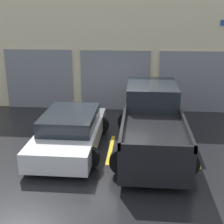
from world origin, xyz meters
TOP-DOWN VIEW (x-y plane):
  - ground_plane at (0.00, 0.00)m, footprint 28.00×28.00m
  - shophouse_building at (-0.01, 3.29)m, footprint 16.48×0.68m
  - pickup_truck at (1.31, -1.02)m, footprint 2.39×5.13m
  - sedan_white at (-1.31, -1.31)m, footprint 2.27×4.23m
  - parking_stripe_far_left at (-2.62, -1.33)m, footprint 0.12×2.20m
  - parking_stripe_left at (0.00, -1.33)m, footprint 0.12×2.20m
  - parking_stripe_centre at (2.62, -1.33)m, footprint 0.12×2.20m

SIDE VIEW (x-z plane):
  - ground_plane at x=0.00m, z-range 0.00..0.00m
  - parking_stripe_far_left at x=-2.62m, z-range 0.00..0.01m
  - parking_stripe_left at x=0.00m, z-range 0.00..0.01m
  - parking_stripe_centre at x=2.62m, z-range 0.00..0.01m
  - sedan_white at x=-1.31m, z-range -0.03..1.15m
  - pickup_truck at x=1.31m, z-range -0.07..1.80m
  - shophouse_building at x=-0.01m, z-range -0.04..4.91m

